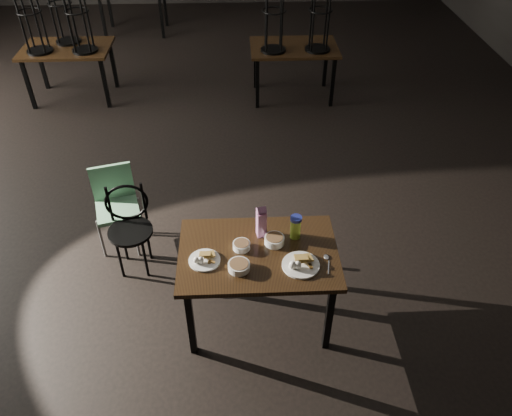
{
  "coord_description": "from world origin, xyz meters",
  "views": [
    {
      "loc": [
        0.49,
        -5.11,
        3.37
      ],
      "look_at": [
        0.62,
        -2.04,
        0.85
      ],
      "focal_mm": 35.0,
      "sensor_mm": 36.0,
      "label": 1
    }
  ],
  "objects_px": {
    "water_bottle": "(296,227)",
    "juice_carton": "(261,222)",
    "bentwood_chair": "(129,222)",
    "main_table": "(258,259)",
    "school_chair": "(116,201)"
  },
  "relations": [
    {
      "from": "water_bottle",
      "to": "school_chair",
      "type": "relative_size",
      "value": 0.24
    },
    {
      "from": "water_bottle",
      "to": "bentwood_chair",
      "type": "xyz_separation_m",
      "value": [
        -1.4,
        0.53,
        -0.36
      ]
    },
    {
      "from": "bentwood_chair",
      "to": "school_chair",
      "type": "relative_size",
      "value": 1.01
    },
    {
      "from": "water_bottle",
      "to": "school_chair",
      "type": "height_order",
      "value": "water_bottle"
    },
    {
      "from": "juice_carton",
      "to": "bentwood_chair",
      "type": "height_order",
      "value": "juice_carton"
    },
    {
      "from": "juice_carton",
      "to": "water_bottle",
      "type": "distance_m",
      "value": 0.26
    },
    {
      "from": "water_bottle",
      "to": "main_table",
      "type": "bearing_deg",
      "value": -151.53
    },
    {
      "from": "main_table",
      "to": "water_bottle",
      "type": "bearing_deg",
      "value": 28.47
    },
    {
      "from": "water_bottle",
      "to": "bentwood_chair",
      "type": "relative_size",
      "value": 0.24
    },
    {
      "from": "main_table",
      "to": "bentwood_chair",
      "type": "relative_size",
      "value": 1.45
    },
    {
      "from": "bentwood_chair",
      "to": "school_chair",
      "type": "distance_m",
      "value": 0.36
    },
    {
      "from": "main_table",
      "to": "bentwood_chair",
      "type": "xyz_separation_m",
      "value": [
        -1.11,
        0.68,
        -0.18
      ]
    },
    {
      "from": "main_table",
      "to": "school_chair",
      "type": "relative_size",
      "value": 1.46
    },
    {
      "from": "main_table",
      "to": "water_bottle",
      "type": "relative_size",
      "value": 6.07
    },
    {
      "from": "water_bottle",
      "to": "juice_carton",
      "type": "bearing_deg",
      "value": 172.56
    }
  ]
}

